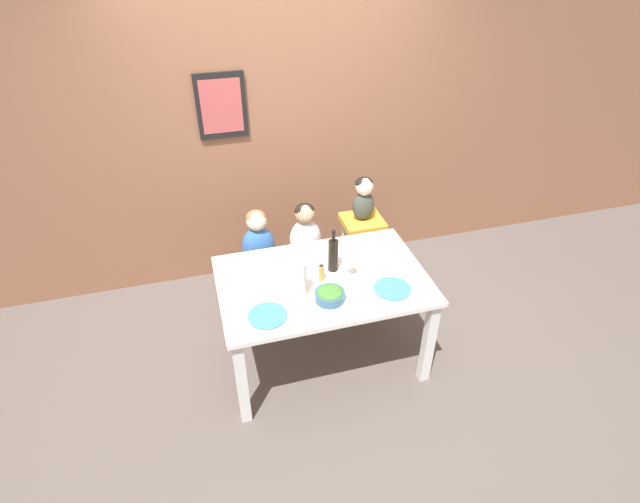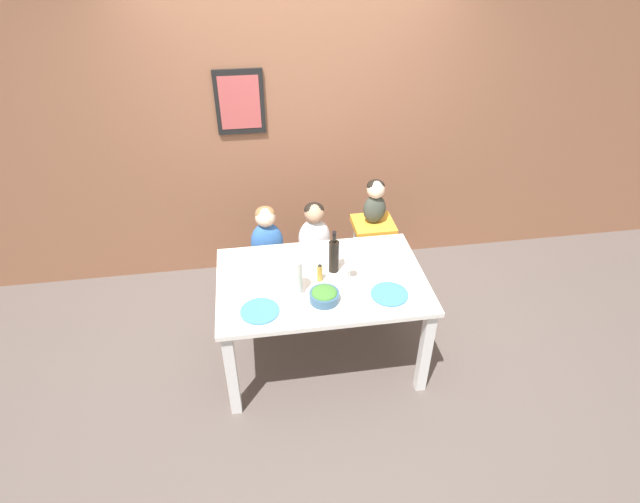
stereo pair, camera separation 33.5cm
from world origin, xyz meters
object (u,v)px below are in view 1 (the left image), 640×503
person_child_left (258,239)px  paper_towel_roll (298,279)px  wine_glass_near (351,262)px  chair_far_left (261,272)px  person_baby_right (364,196)px  person_child_center (305,231)px  dinner_plate_front_right (392,289)px  dinner_plate_back_left (261,264)px  wine_bottle (333,254)px  dinner_plate_front_left (268,316)px  chair_right_highchair (361,238)px  salad_bowl_large (330,295)px  dinner_plate_back_right (374,251)px  chair_far_center (306,264)px

person_child_left → paper_towel_roll: bearing=-80.4°
wine_glass_near → chair_far_left: bearing=127.5°
chair_far_left → person_baby_right: size_ratio=1.27×
person_child_center → dinner_plate_front_right: bearing=-67.8°
chair_far_left → dinner_plate_back_left: size_ratio=1.89×
wine_bottle → paper_towel_roll: wine_bottle is taller
person_child_center → dinner_plate_front_left: person_child_center is taller
dinner_plate_front_right → chair_right_highchair: bearing=82.8°
person_child_center → person_child_left: bearing=180.0°
person_child_center → paper_towel_roll: (-0.25, -0.79, 0.17)m
salad_bowl_large → dinner_plate_back_right: bearing=42.8°
dinner_plate_back_left → salad_bowl_large: bearing=-54.1°
chair_far_center → person_child_center: size_ratio=0.96×
chair_right_highchair → wine_glass_near: wine_glass_near is taller
wine_glass_near → dinner_plate_front_right: bearing=-44.1°
person_baby_right → dinner_plate_back_left: bearing=-156.3°
chair_right_highchair → dinner_plate_back_left: 1.00m
wine_glass_near → person_child_left: bearing=127.5°
person_child_left → salad_bowl_large: person_child_left is taller
wine_bottle → salad_bowl_large: size_ratio=1.65×
chair_far_center → dinner_plate_front_right: bearing=-67.8°
chair_far_left → person_child_center: person_child_center is taller
chair_right_highchair → dinner_plate_back_right: dinner_plate_back_right is taller
person_child_center → paper_towel_roll: paper_towel_roll is taller
person_child_left → salad_bowl_large: 0.95m
dinner_plate_back_right → paper_towel_roll: bearing=-153.5°
chair_far_center → dinner_plate_back_right: (0.40, -0.46, 0.37)m
wine_bottle → dinner_plate_back_left: 0.52m
chair_right_highchair → dinner_plate_front_right: dinner_plate_front_right is taller
salad_bowl_large → dinner_plate_back_left: 0.61m
paper_towel_roll → dinner_plate_back_left: size_ratio=1.05×
chair_far_center → person_baby_right: size_ratio=1.27×
person_child_left → chair_far_left: bearing=-90.0°
person_child_left → dinner_plate_front_left: bearing=-96.0°
dinner_plate_front_right → person_child_left: bearing=129.7°
chair_far_left → person_child_center: (0.38, 0.00, 0.33)m
paper_towel_roll → dinner_plate_back_left: (-0.17, 0.39, -0.12)m
chair_far_left → salad_bowl_large: 1.03m
person_child_center → salad_bowl_large: 0.90m
wine_bottle → paper_towel_roll: 0.36m
salad_bowl_large → dinner_plate_front_left: size_ratio=0.79×
person_child_center → dinner_plate_back_right: 0.61m
chair_far_left → person_child_center: size_ratio=0.96×
person_child_left → person_child_center: (0.38, 0.00, 0.00)m
chair_far_center → dinner_plate_front_right: (0.37, -0.90, 0.37)m
person_child_left → person_child_center: bearing=0.0°
chair_far_left → person_baby_right: bearing=0.1°
paper_towel_roll → salad_bowl_large: size_ratio=1.33×
dinner_plate_back_left → dinner_plate_back_right: bearing=-4.5°
chair_right_highchair → person_baby_right: bearing=90.0°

